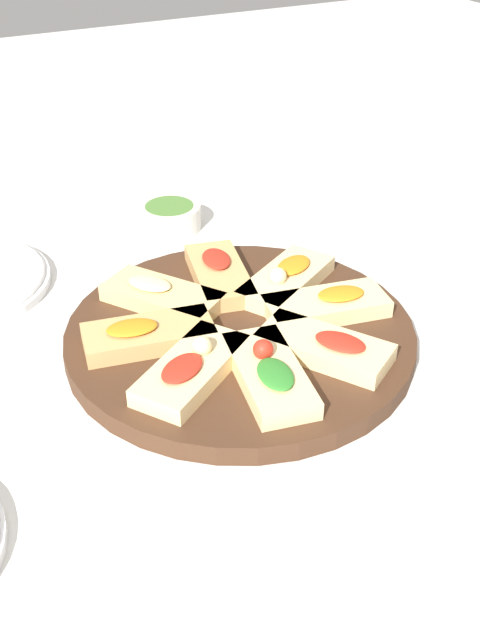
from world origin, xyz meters
name	(u,v)px	position (x,y,z in m)	size (l,w,h in m)	color
ground_plane	(240,344)	(0.00, 0.00, 0.00)	(3.00, 3.00, 0.00)	silver
serving_board	(240,336)	(0.00, 0.00, 0.01)	(0.37, 0.37, 0.02)	#422819
focaccia_slice_0	(269,373)	(-0.09, 0.02, 0.03)	(0.14, 0.08, 0.03)	#E5C689
focaccia_slice_1	(325,347)	(-0.08, -0.05, 0.03)	(0.14, 0.12, 0.02)	#E5C689
focaccia_slice_2	(327,305)	(-0.02, -0.10, 0.03)	(0.08, 0.14, 0.02)	#E5C689
focaccia_slice_3	(286,279)	(0.05, -0.08, 0.03)	(0.11, 0.14, 0.03)	#E5C689
focaccia_slice_4	(219,274)	(0.09, -0.02, 0.03)	(0.14, 0.09, 0.02)	tan
focaccia_slice_5	(162,296)	(0.08, 0.05, 0.03)	(0.14, 0.12, 0.02)	#DBB775
focaccia_slice_6	(148,335)	(0.02, 0.10, 0.03)	(0.08, 0.14, 0.02)	tan
focaccia_slice_7	(192,368)	(-0.05, 0.08, 0.03)	(0.12, 0.14, 0.03)	#E5C689
napkin_stack	(322,206)	(0.25, -0.26, 0.00)	(0.13, 0.11, 0.01)	white
dipping_bowl	(170,216)	(0.29, -0.04, 0.02)	(0.08, 0.08, 0.03)	silver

